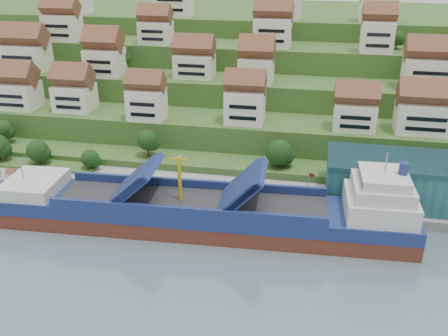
# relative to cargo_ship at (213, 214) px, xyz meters

# --- Properties ---
(ground) EXTENTS (300.00, 300.00, 0.00)m
(ground) POSITION_rel_cargo_ship_xyz_m (0.90, -0.52, -3.60)
(ground) COLOR slate
(ground) RESTS_ON ground
(quay) EXTENTS (180.00, 14.00, 2.20)m
(quay) POSITION_rel_cargo_ship_xyz_m (20.90, 14.48, -2.50)
(quay) COLOR gray
(quay) RESTS_ON ground
(pebble_beach) EXTENTS (45.00, 20.00, 1.00)m
(pebble_beach) POSITION_rel_cargo_ship_xyz_m (-57.10, 11.48, -3.10)
(pebble_beach) COLOR gray
(pebble_beach) RESTS_ON ground
(hillside) EXTENTS (260.00, 128.00, 31.00)m
(hillside) POSITION_rel_cargo_ship_xyz_m (0.90, 103.03, 7.06)
(hillside) COLOR #2D4C1E
(hillside) RESTS_ON ground
(hillside_village) EXTENTS (157.38, 64.95, 29.61)m
(hillside_village) POSITION_rel_cargo_ship_xyz_m (0.69, 60.40, 20.91)
(hillside_village) COLOR white
(hillside_village) RESTS_ON ground
(hillside_trees) EXTENTS (142.96, 62.38, 31.25)m
(hillside_trees) POSITION_rel_cargo_ship_xyz_m (-16.16, 42.91, 12.68)
(hillside_trees) COLOR #1A3E14
(hillside_trees) RESTS_ON ground
(flagpole) EXTENTS (1.28, 0.16, 8.00)m
(flagpole) POSITION_rel_cargo_ship_xyz_m (19.01, 9.48, 3.29)
(flagpole) COLOR gray
(flagpole) RESTS_ON quay
(cargo_ship) EXTENTS (87.06, 17.30, 19.30)m
(cargo_ship) POSITION_rel_cargo_ship_xyz_m (0.00, 0.00, 0.00)
(cargo_ship) COLOR #58271B
(cargo_ship) RESTS_ON ground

